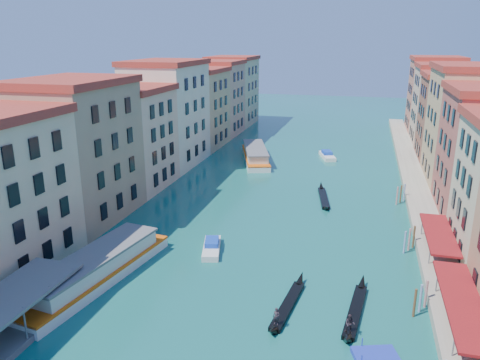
% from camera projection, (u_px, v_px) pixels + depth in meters
% --- Properties ---
extents(left_bank_palazzos, '(12.80, 128.40, 21.00)m').
position_uv_depth(left_bank_palazzos, '(154.00, 122.00, 88.89)').
color(left_bank_palazzos, '#C3B38D').
rests_on(left_bank_palazzos, ground).
extents(right_bank_palazzos, '(12.80, 128.40, 21.00)m').
position_uv_depth(right_bank_palazzos, '(474.00, 138.00, 75.28)').
color(right_bank_palazzos, '#AB5D46').
rests_on(right_bank_palazzos, ground).
extents(quay, '(4.00, 140.00, 1.00)m').
position_uv_depth(quay, '(416.00, 188.00, 79.96)').
color(quay, gray).
rests_on(quay, ground).
extents(restaurant_awnings, '(3.20, 44.55, 3.12)m').
position_uv_depth(restaurant_awnings, '(464.00, 305.00, 40.40)').
color(restaurant_awnings, maroon).
rests_on(restaurant_awnings, ground).
extents(vaporetto_stop, '(5.40, 16.40, 3.65)m').
position_uv_depth(vaporetto_stop, '(3.00, 326.00, 40.16)').
color(vaporetto_stop, slate).
rests_on(vaporetto_stop, ground).
extents(mooring_poles_right, '(1.44, 54.24, 3.20)m').
position_uv_depth(mooring_poles_right, '(418.00, 285.00, 47.01)').
color(mooring_poles_right, '#52301C').
rests_on(mooring_poles_right, ground).
extents(vaporetto_near, '(7.81, 21.59, 3.14)m').
position_uv_depth(vaporetto_near, '(96.00, 269.00, 50.16)').
color(vaporetto_near, silver).
rests_on(vaporetto_near, ground).
extents(vaporetto_far, '(10.35, 20.07, 2.92)m').
position_uv_depth(vaporetto_far, '(255.00, 154.00, 99.66)').
color(vaporetto_far, white).
rests_on(vaporetto_far, ground).
extents(gondola_fore, '(2.24, 11.73, 2.34)m').
position_uv_depth(gondola_fore, '(288.00, 304.00, 45.40)').
color(gondola_fore, black).
rests_on(gondola_fore, ground).
extents(gondola_right, '(2.22, 12.28, 2.45)m').
position_uv_depth(gondola_right, '(355.00, 310.00, 44.21)').
color(gondola_right, black).
rests_on(gondola_right, ground).
extents(gondola_far, '(3.11, 12.68, 1.80)m').
position_uv_depth(gondola_far, '(323.00, 197.00, 75.96)').
color(gondola_far, black).
rests_on(gondola_far, ground).
extents(motorboat_mid, '(3.49, 6.57, 1.30)m').
position_uv_depth(motorboat_mid, '(212.00, 247.00, 57.54)').
color(motorboat_mid, silver).
rests_on(motorboat_mid, ground).
extents(motorboat_far, '(4.36, 7.54, 1.49)m').
position_uv_depth(motorboat_far, '(327.00, 155.00, 101.89)').
color(motorboat_far, white).
rests_on(motorboat_far, ground).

